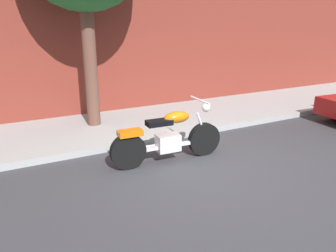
% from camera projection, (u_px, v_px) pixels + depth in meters
% --- Properties ---
extents(ground_plane, '(60.00, 60.00, 0.00)m').
position_uv_depth(ground_plane, '(205.00, 167.00, 6.16)').
color(ground_plane, '#38383D').
extents(sidewalk, '(22.72, 2.68, 0.14)m').
position_uv_depth(sidewalk, '(143.00, 123.00, 8.55)').
color(sidewalk, '#A0A0A0').
rests_on(sidewalk, ground).
extents(motorcycle, '(2.26, 0.70, 1.16)m').
position_uv_depth(motorcycle, '(168.00, 138.00, 6.26)').
color(motorcycle, black).
rests_on(motorcycle, ground).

